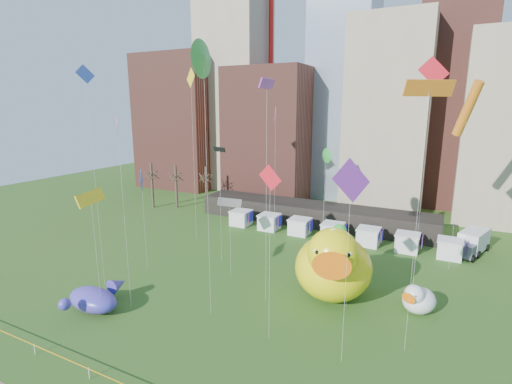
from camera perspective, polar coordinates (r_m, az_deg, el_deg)
The scene contains 26 objects.
skyline at distance 77.70m, azimuth 18.13°, elevation 14.08°, with size 101.00×23.00×68.00m.
pavilion at distance 62.97m, azimuth 8.43°, elevation -3.23°, with size 38.00×6.00×3.20m, color black.
vendor_tents at distance 56.23m, azimuth 11.30°, elevation -5.82°, with size 33.24×2.80×2.40m.
bare_trees at distance 73.51m, azimuth -11.57°, elevation 0.88°, with size 8.44×6.44×8.50m.
big_duck at distance 38.75m, azimuth 11.36°, elevation -10.44°, with size 9.40×11.16×7.96m.
small_duck at distance 39.49m, azimuth 22.87°, elevation -14.42°, with size 3.92×4.30×3.00m.
seahorse_green at distance 42.10m, azimuth 12.23°, elevation -7.05°, with size 1.51×1.88×6.53m.
seahorse_purple at distance 37.82m, azimuth 13.44°, elevation -11.49°, with size 1.47×1.69×4.93m.
whale_inflatable at distance 40.22m, azimuth -22.78°, elevation -14.31°, with size 5.68×7.15×2.44m.
box_truck at distance 57.44m, azimuth 29.37°, elevation -6.46°, with size 4.54×7.23×2.89m.
kite_0 at distance 28.83m, azimuth 2.10°, elevation 1.41°, with size 1.99×0.24×14.44m.
kite_1 at distance 52.58m, azimuth 2.90°, elevation 10.60°, with size 1.08×2.74×18.57m.
kite_2 at distance 41.82m, azimuth -3.92°, elevation -1.60°, with size 2.94×0.60×8.89m.
kite_3 at distance 32.64m, azimuth -7.77°, elevation 18.92°, with size 1.12×3.04×23.85m.
kite_4 at distance 53.82m, azimuth -9.62°, elevation 15.71°, with size 2.26×1.31×23.62m.
kite_5 at distance 44.67m, azimuth -16.60°, elevation 1.49°, with size 1.63×2.11×11.90m.
kite_6 at distance 47.65m, azimuth 28.86°, elevation 10.72°, with size 2.92×3.43×21.35m.
kite_7 at distance 26.56m, azimuth 13.92°, elevation 1.32°, with size 2.04×2.38×15.36m.
kite_8 at distance 35.37m, azimuth 24.71°, elevation 14.86°, with size 2.38×0.47×22.59m.
kite_9 at distance 35.33m, azimuth -19.80°, elevation 8.19°, with size 1.37×1.20×18.02m.
kite_10 at distance 45.06m, azimuth -5.46°, elevation 6.07°, with size 1.83×0.76×14.04m.
kite_11 at distance 39.74m, azimuth 10.30°, elevation 5.23°, with size 1.07×1.24×14.48m.
kite_12 at distance 35.54m, azimuth -23.28°, elevation -0.82°, with size 1.46×3.58×11.62m.
kite_13 at distance 41.17m, azimuth -23.85°, elevation 14.09°, with size 0.73×1.65×22.51m.
kite_14 at distance 29.11m, azimuth 24.29°, elevation 13.66°, with size 3.18×2.52×20.40m.
kite_15 at distance 34.64m, azimuth 1.62°, elevation 15.46°, with size 0.51×2.80×21.00m.
Camera 1 is at (15.04, -15.53, 18.70)m, focal length 27.00 mm.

